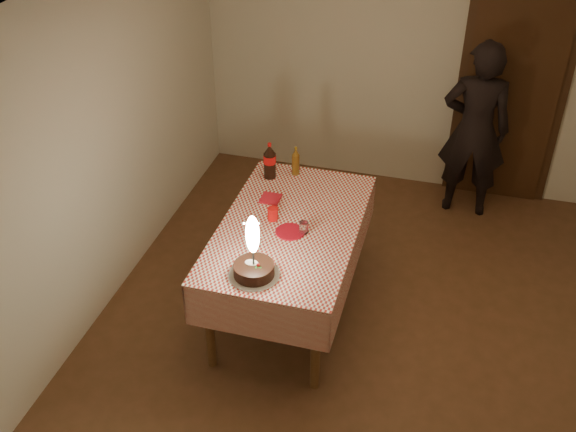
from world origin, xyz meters
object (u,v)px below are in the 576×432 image
object	(u,v)px
red_cup	(273,214)
amber_bottle_left	(296,162)
dining_table	(290,237)
cola_bottle	(270,161)
birthday_cake	(254,261)
clear_cup	(304,227)
photographer	(475,130)
red_plate	(290,232)

from	to	relation	value
red_cup	amber_bottle_left	distance (m)	0.70
dining_table	cola_bottle	bearing A→B (deg)	118.82
amber_bottle_left	birthday_cake	bearing A→B (deg)	-86.86
clear_cup	amber_bottle_left	world-z (taller)	amber_bottle_left
cola_bottle	clear_cup	bearing A→B (deg)	-55.77
dining_table	amber_bottle_left	size ratio (longest dim) A/B	6.75
dining_table	amber_bottle_left	world-z (taller)	amber_bottle_left
red_cup	cola_bottle	size ratio (longest dim) A/B	0.31
birthday_cake	photographer	xyz separation A→B (m)	(1.34, 2.51, -0.08)
red_plate	photographer	world-z (taller)	photographer
red_plate	cola_bottle	distance (m)	0.82
clear_cup	photographer	world-z (taller)	photographer
dining_table	birthday_cake	world-z (taller)	birthday_cake
cola_bottle	amber_bottle_left	size ratio (longest dim) A/B	1.25
birthday_cake	red_plate	bearing A→B (deg)	79.28
birthday_cake	cola_bottle	size ratio (longest dim) A/B	1.53
red_plate	photographer	size ratio (longest dim) A/B	0.13
birthday_cake	cola_bottle	world-z (taller)	birthday_cake
clear_cup	cola_bottle	bearing A→B (deg)	124.23
cola_bottle	dining_table	bearing A→B (deg)	-61.18
birthday_cake	amber_bottle_left	world-z (taller)	birthday_cake
birthday_cake	red_cup	xyz separation A→B (m)	(-0.07, 0.67, -0.07)
red_cup	photographer	size ratio (longest dim) A/B	0.06
red_cup	amber_bottle_left	xyz separation A→B (m)	(-0.01, 0.69, 0.07)
dining_table	red_plate	bearing A→B (deg)	-73.56
red_plate	amber_bottle_left	xyz separation A→B (m)	(-0.18, 0.82, 0.11)
amber_bottle_left	photographer	xyz separation A→B (m)	(1.41, 1.15, -0.08)
red_plate	red_cup	distance (m)	0.22
amber_bottle_left	photographer	bearing A→B (deg)	39.18
clear_cup	amber_bottle_left	bearing A→B (deg)	109.13
clear_cup	cola_bottle	world-z (taller)	cola_bottle
red_plate	dining_table	bearing A→B (deg)	106.44
clear_cup	cola_bottle	size ratio (longest dim) A/B	0.28
clear_cup	cola_bottle	distance (m)	0.84
red_cup	cola_bottle	distance (m)	0.63
birthday_cake	cola_bottle	xyz separation A→B (m)	(-0.27, 1.25, 0.04)
dining_table	red_cup	size ratio (longest dim) A/B	17.20
amber_bottle_left	photographer	world-z (taller)	photographer
birthday_cake	clear_cup	world-z (taller)	birthday_cake
dining_table	photographer	bearing A→B (deg)	56.24
dining_table	birthday_cake	distance (m)	0.67
birthday_cake	clear_cup	size ratio (longest dim) A/B	5.38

